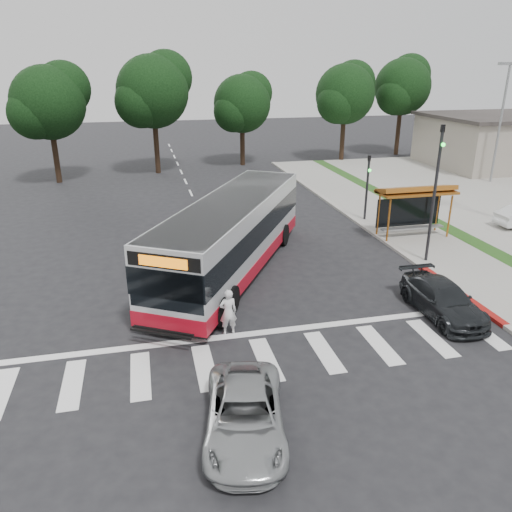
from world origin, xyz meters
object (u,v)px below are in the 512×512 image
object	(u,v)px
transit_bus	(232,237)
pedestrian	(228,312)
silver_suv_south	(245,415)
dark_sedan	(443,300)

from	to	relation	value
transit_bus	pedestrian	bearing A→B (deg)	-71.77
silver_suv_south	pedestrian	bearing A→B (deg)	95.73
transit_bus	pedestrian	xyz separation A→B (m)	(-1.19, -5.58, -0.83)
silver_suv_south	dark_sedan	bearing A→B (deg)	39.99
pedestrian	dark_sedan	distance (m)	8.20
dark_sedan	silver_suv_south	bearing A→B (deg)	-150.85
pedestrian	silver_suv_south	xyz separation A→B (m)	(-0.49, -5.19, -0.25)
pedestrian	silver_suv_south	size ratio (longest dim) A/B	0.39
dark_sedan	silver_suv_south	distance (m)	9.90
transit_bus	dark_sedan	size ratio (longest dim) A/B	3.00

